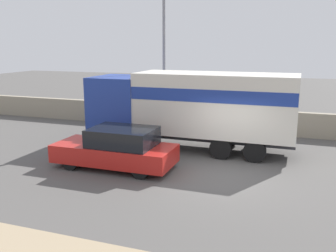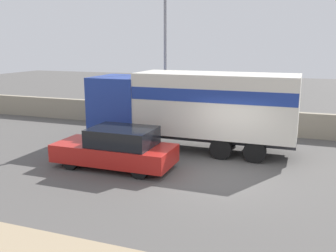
# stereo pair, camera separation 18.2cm
# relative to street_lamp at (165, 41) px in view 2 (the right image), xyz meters

# --- Properties ---
(ground_plane) EXTENTS (80.00, 80.00, 0.00)m
(ground_plane) POSITION_rel_street_lamp_xyz_m (4.10, -5.68, -4.50)
(ground_plane) COLOR #514F4C
(stone_wall_backdrop) EXTENTS (60.00, 0.35, 1.19)m
(stone_wall_backdrop) POSITION_rel_street_lamp_xyz_m (4.10, 1.01, -3.91)
(stone_wall_backdrop) COLOR gray
(stone_wall_backdrop) RESTS_ON ground_plane
(street_lamp) EXTENTS (0.56, 0.28, 7.88)m
(street_lamp) POSITION_rel_street_lamp_xyz_m (0.00, 0.00, 0.00)
(street_lamp) COLOR slate
(street_lamp) RESTS_ON ground_plane
(box_truck) EXTENTS (8.58, 2.41, 3.21)m
(box_truck) POSITION_rel_street_lamp_xyz_m (2.22, -2.71, -2.61)
(box_truck) COLOR navy
(box_truck) RESTS_ON ground_plane
(car_hatchback) EXTENTS (4.32, 1.79, 1.47)m
(car_hatchback) POSITION_rel_street_lamp_xyz_m (0.41, -6.00, -3.78)
(car_hatchback) COLOR #B21E19
(car_hatchback) RESTS_ON ground_plane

